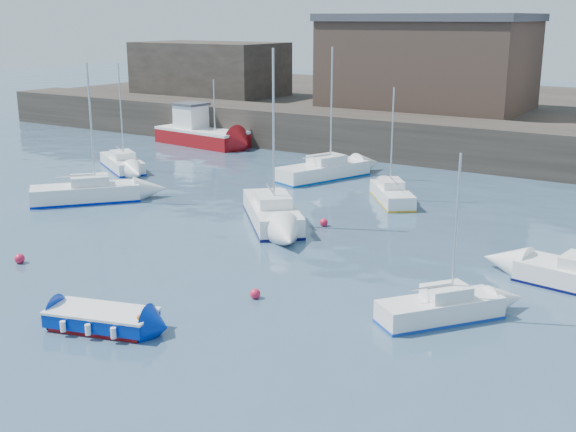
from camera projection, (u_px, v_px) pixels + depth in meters
The scene contains 16 objects.
water at pixel (86, 346), 22.90m from camera, with size 220.00×220.00×0.00m, color #2D4760.
quay_wall at pixel (461, 143), 51.03m from camera, with size 90.00×5.00×3.00m, color #28231E.
land_strip at pixel (528, 116), 65.72m from camera, with size 90.00×32.00×2.80m, color #28231E.
warehouse at pixel (428, 61), 59.28m from camera, with size 16.40×10.40×7.60m.
bldg_west at pixel (210, 69), 70.15m from camera, with size 14.00×8.00×5.00m.
blue_dinghy at pixel (102, 318), 24.05m from camera, with size 3.94×2.52×0.70m.
fishing_boat at pixel (199, 132), 59.12m from camera, with size 8.44×4.03×5.39m.
sailboat_a at pixel (86, 192), 40.74m from camera, with size 5.33×5.75×7.74m.
sailboat_b at pixel (272, 212), 36.60m from camera, with size 6.16×6.45×8.71m.
sailboat_c at pixel (441, 308), 24.76m from camera, with size 3.82×4.36×5.82m.
sailboat_e at pixel (122, 163), 49.51m from camera, with size 5.71×4.42×7.20m.
sailboat_f at pixel (392, 194), 40.80m from camera, with size 4.24×4.84×6.38m.
sailboat_h at pixel (323, 170), 46.63m from camera, with size 4.19×6.79×8.33m.
buoy_near at pixel (20, 263), 30.66m from camera, with size 0.43×0.43×0.43m, color red.
buoy_mid at pixel (255, 298), 26.81m from camera, with size 0.39×0.39×0.39m, color red.
buoy_far at pixel (324, 226), 36.11m from camera, with size 0.41×0.41×0.41m, color red.
Camera 1 is at (16.63, -14.31, 10.07)m, focal length 45.00 mm.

